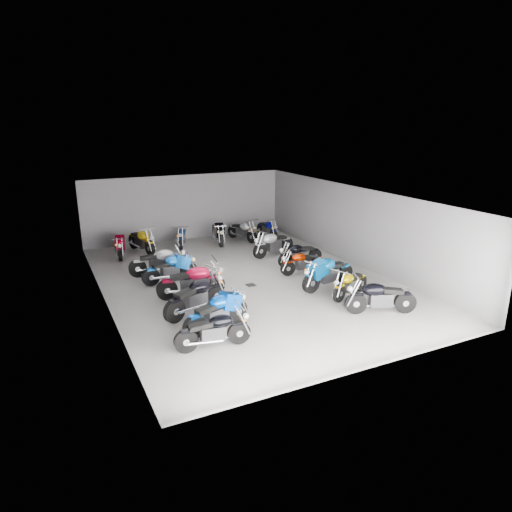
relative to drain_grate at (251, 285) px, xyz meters
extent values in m
plane|color=#A09D97|center=(0.00, 0.50, -0.01)|extent=(14.00, 14.00, 0.00)
cube|color=slate|center=(0.00, 7.50, 1.59)|extent=(10.00, 0.10, 3.20)
cube|color=slate|center=(-5.00, 0.50, 1.59)|extent=(0.10, 14.00, 3.20)
cube|color=slate|center=(5.00, 0.50, 1.59)|extent=(0.10, 14.00, 3.20)
cube|color=black|center=(0.00, 0.50, 3.21)|extent=(10.00, 14.00, 0.04)
cube|color=black|center=(0.00, 0.00, 0.00)|extent=(0.32, 0.32, 0.01)
cylinder|color=black|center=(-2.21, -3.94, 0.31)|extent=(0.64, 0.19, 0.63)
cylinder|color=black|center=(-3.63, -3.79, 0.31)|extent=(0.65, 0.21, 0.63)
cube|color=#2D2D30|center=(-2.92, -3.86, 0.41)|extent=(0.67, 0.36, 0.40)
ellipsoid|color=black|center=(-2.70, -3.88, 0.73)|extent=(0.71, 0.46, 0.36)
cube|color=black|center=(-3.24, -3.83, 0.69)|extent=(0.63, 0.34, 0.18)
cylinder|color=black|center=(-1.70, -2.67, 0.34)|extent=(0.70, 0.33, 0.69)
cylinder|color=black|center=(-3.19, -3.12, 0.34)|extent=(0.70, 0.35, 0.69)
cube|color=#2D2D30|center=(-2.45, -2.90, 0.44)|extent=(0.76, 0.51, 0.43)
ellipsoid|color=#023C9C|center=(-2.22, -2.83, 0.79)|extent=(0.82, 0.62, 0.39)
cube|color=black|center=(-2.77, -3.00, 0.75)|extent=(0.71, 0.48, 0.20)
cylinder|color=black|center=(-1.86, -1.24, 0.36)|extent=(0.73, 0.42, 0.73)
cylinder|color=black|center=(-3.38, -1.88, 0.36)|extent=(0.74, 0.44, 0.73)
cube|color=#2D2D30|center=(-2.62, -1.56, 0.47)|extent=(0.82, 0.61, 0.46)
ellipsoid|color=black|center=(-2.39, -1.46, 0.84)|extent=(0.89, 0.72, 0.41)
cube|color=black|center=(-2.96, -1.70, 0.79)|extent=(0.77, 0.57, 0.21)
cylinder|color=black|center=(-1.50, -0.29, 0.35)|extent=(0.73, 0.24, 0.71)
cylinder|color=black|center=(-3.11, -0.07, 0.35)|extent=(0.73, 0.27, 0.71)
cube|color=#2D2D30|center=(-2.31, -0.18, 0.46)|extent=(0.77, 0.43, 0.45)
ellipsoid|color=#A50A2C|center=(-2.06, -0.21, 0.82)|extent=(0.81, 0.55, 0.40)
cube|color=black|center=(-2.66, -0.13, 0.78)|extent=(0.72, 0.40, 0.20)
cylinder|color=black|center=(-1.79, 1.68, 0.32)|extent=(0.66, 0.20, 0.65)
cylinder|color=black|center=(-3.27, 1.54, 0.32)|extent=(0.67, 0.22, 0.65)
cube|color=#2D2D30|center=(-2.53, 1.61, 0.42)|extent=(0.69, 0.37, 0.41)
ellipsoid|color=#0D55B1|center=(-2.31, 1.63, 0.75)|extent=(0.73, 0.48, 0.37)
cube|color=black|center=(-2.86, 1.58, 0.71)|extent=(0.65, 0.35, 0.19)
cylinder|color=black|center=(-1.96, 2.44, 0.34)|extent=(0.70, 0.25, 0.69)
cylinder|color=black|center=(-3.50, 2.68, 0.34)|extent=(0.70, 0.27, 0.69)
cube|color=#2D2D30|center=(-2.73, 2.56, 0.44)|extent=(0.74, 0.43, 0.43)
ellipsoid|color=#A3A3A9|center=(-2.50, 2.52, 0.79)|extent=(0.79, 0.54, 0.39)
cube|color=black|center=(-3.07, 2.62, 0.74)|extent=(0.69, 0.40, 0.20)
cylinder|color=black|center=(1.85, -3.71, 0.33)|extent=(0.68, 0.40, 0.68)
cylinder|color=black|center=(3.26, -4.33, 0.33)|extent=(0.69, 0.42, 0.68)
cube|color=#2D2D30|center=(2.55, -4.02, 0.44)|extent=(0.76, 0.57, 0.42)
ellipsoid|color=black|center=(2.34, -3.93, 0.78)|extent=(0.83, 0.68, 0.38)
cube|color=black|center=(2.86, -4.16, 0.74)|extent=(0.71, 0.53, 0.19)
cylinder|color=black|center=(1.95, -2.70, 0.29)|extent=(0.60, 0.32, 0.59)
cylinder|color=black|center=(3.21, -2.23, 0.29)|extent=(0.61, 0.34, 0.59)
cube|color=#2D2D30|center=(2.58, -2.47, 0.38)|extent=(0.66, 0.48, 0.37)
ellipsoid|color=#BC9B00|center=(2.39, -2.54, 0.68)|extent=(0.72, 0.57, 0.33)
cube|color=black|center=(2.86, -2.36, 0.64)|extent=(0.62, 0.44, 0.17)
cylinder|color=black|center=(1.56, -1.61, 0.36)|extent=(0.75, 0.28, 0.73)
cylinder|color=black|center=(3.18, -1.30, 0.36)|extent=(0.75, 0.31, 0.73)
cube|color=#2D2D30|center=(2.37, -1.46, 0.47)|extent=(0.79, 0.48, 0.46)
ellipsoid|color=#045292|center=(2.12, -1.50, 0.84)|extent=(0.85, 0.59, 0.41)
cube|color=black|center=(2.73, -1.39, 0.79)|extent=(0.74, 0.44, 0.21)
cylinder|color=black|center=(1.73, 0.32, 0.29)|extent=(0.60, 0.17, 0.59)
cylinder|color=black|center=(3.06, 0.20, 0.29)|extent=(0.60, 0.19, 0.59)
cube|color=#2D2D30|center=(2.40, 0.26, 0.38)|extent=(0.62, 0.33, 0.37)
ellipsoid|color=#9E1D00|center=(2.20, 0.28, 0.68)|extent=(0.66, 0.42, 0.33)
cube|color=black|center=(2.69, 0.23, 0.64)|extent=(0.58, 0.31, 0.17)
cylinder|color=black|center=(2.13, 1.22, 0.31)|extent=(0.63, 0.14, 0.63)
cylinder|color=black|center=(3.55, 1.24, 0.31)|extent=(0.63, 0.16, 0.63)
cube|color=#2D2D30|center=(2.84, 1.23, 0.40)|extent=(0.64, 0.30, 0.39)
ellipsoid|color=black|center=(2.62, 1.22, 0.72)|extent=(0.67, 0.40, 0.35)
cube|color=black|center=(3.15, 1.23, 0.68)|extent=(0.60, 0.28, 0.18)
cylinder|color=black|center=(1.77, 2.80, 0.34)|extent=(0.71, 0.31, 0.69)
cylinder|color=black|center=(3.30, 3.19, 0.34)|extent=(0.71, 0.33, 0.69)
cube|color=#2D2D30|center=(2.53, 2.99, 0.45)|extent=(0.76, 0.49, 0.43)
ellipsoid|color=#9D9CA1|center=(2.30, 2.93, 0.80)|extent=(0.82, 0.60, 0.39)
cube|color=black|center=(2.87, 3.08, 0.75)|extent=(0.72, 0.46, 0.20)
cylinder|color=black|center=(-3.72, 5.09, 0.33)|extent=(0.27, 0.68, 0.66)
cylinder|color=black|center=(-3.40, 6.55, 0.33)|extent=(0.29, 0.68, 0.66)
cube|color=#2D2D30|center=(-3.56, 5.82, 0.43)|extent=(0.45, 0.72, 0.41)
ellipsoid|color=#AB0325|center=(-3.61, 5.60, 0.76)|extent=(0.55, 0.78, 0.37)
cube|color=black|center=(-3.49, 6.14, 0.72)|extent=(0.42, 0.68, 0.19)
cylinder|color=black|center=(-2.40, 5.28, 0.34)|extent=(0.32, 0.71, 0.70)
cylinder|color=black|center=(-2.81, 6.81, 0.34)|extent=(0.34, 0.71, 0.70)
cube|color=#2D2D30|center=(-2.61, 6.05, 0.45)|extent=(0.50, 0.77, 0.44)
ellipsoid|color=gold|center=(-2.55, 5.82, 0.80)|extent=(0.61, 0.83, 0.39)
cube|color=black|center=(-2.70, 6.38, 0.76)|extent=(0.47, 0.72, 0.20)
cylinder|color=black|center=(-0.89, 5.63, 0.30)|extent=(0.35, 0.61, 0.61)
cylinder|color=black|center=(-0.36, 6.91, 0.30)|extent=(0.37, 0.62, 0.61)
cube|color=#2D2D30|center=(-0.63, 6.27, 0.39)|extent=(0.50, 0.68, 0.38)
ellipsoid|color=navy|center=(-0.71, 6.08, 0.70)|extent=(0.60, 0.74, 0.34)
cube|color=black|center=(-0.51, 6.55, 0.66)|extent=(0.47, 0.64, 0.17)
cylinder|color=black|center=(0.93, 5.24, 0.34)|extent=(0.27, 0.70, 0.69)
cylinder|color=black|center=(1.22, 6.78, 0.34)|extent=(0.29, 0.71, 0.69)
cube|color=#2D2D30|center=(1.08, 6.01, 0.45)|extent=(0.45, 0.75, 0.43)
ellipsoid|color=black|center=(1.03, 5.78, 0.79)|extent=(0.56, 0.80, 0.39)
cube|color=black|center=(1.14, 6.35, 0.75)|extent=(0.42, 0.70, 0.20)
cylinder|color=black|center=(2.55, 5.25, 0.31)|extent=(0.31, 0.65, 0.64)
cylinder|color=black|center=(2.13, 6.64, 0.31)|extent=(0.33, 0.66, 0.64)
cube|color=#2D2D30|center=(2.34, 5.94, 0.41)|extent=(0.47, 0.71, 0.40)
ellipsoid|color=#A2A2A9|center=(2.41, 5.73, 0.73)|extent=(0.58, 0.77, 0.36)
cube|color=black|center=(2.25, 6.25, 0.69)|extent=(0.44, 0.66, 0.18)
cylinder|color=black|center=(3.68, 5.13, 0.30)|extent=(0.13, 0.62, 0.62)
cylinder|color=black|center=(3.67, 6.52, 0.30)|extent=(0.15, 0.62, 0.62)
cube|color=#2D2D30|center=(3.67, 5.82, 0.40)|extent=(0.29, 0.63, 0.38)
ellipsoid|color=#0A0E8C|center=(3.67, 5.61, 0.71)|extent=(0.39, 0.66, 0.35)
cube|color=black|center=(3.67, 6.13, 0.67)|extent=(0.27, 0.59, 0.18)
camera|label=1|loc=(-6.65, -14.11, 5.80)|focal=32.00mm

